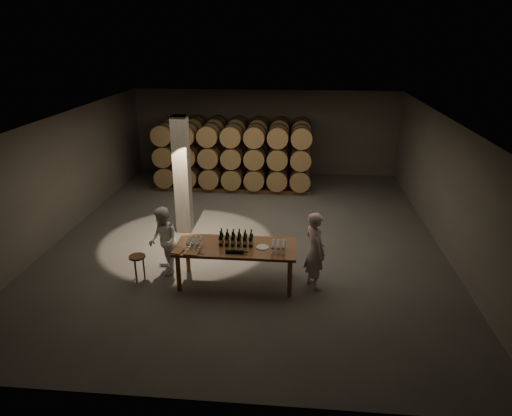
# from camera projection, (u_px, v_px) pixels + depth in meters

# --- Properties ---
(room) EXTENTS (12.00, 12.00, 12.00)m
(room) POSITION_uv_depth(u_px,v_px,m) (182.00, 176.00, 12.22)
(room) COLOR #575452
(room) RESTS_ON ground
(tasting_table) EXTENTS (2.60, 1.10, 0.90)m
(tasting_table) POSITION_uv_depth(u_px,v_px,m) (236.00, 250.00, 9.85)
(tasting_table) COLOR brown
(tasting_table) RESTS_ON ground
(barrel_stack_back) EXTENTS (5.48, 0.95, 2.31)m
(barrel_stack_back) POSITION_uv_depth(u_px,v_px,m) (238.00, 147.00, 16.93)
(barrel_stack_back) COLOR brown
(barrel_stack_back) RESTS_ON ground
(barrel_stack_front) EXTENTS (5.48, 0.95, 2.31)m
(barrel_stack_front) POSITION_uv_depth(u_px,v_px,m) (232.00, 157.00, 15.63)
(barrel_stack_front) COLOR brown
(barrel_stack_front) RESTS_ON ground
(bottle_cluster) EXTENTS (0.74, 0.24, 0.34)m
(bottle_cluster) POSITION_uv_depth(u_px,v_px,m) (236.00, 240.00, 9.82)
(bottle_cluster) COLOR black
(bottle_cluster) RESTS_ON tasting_table
(lying_bottles) EXTENTS (0.48, 0.08, 0.08)m
(lying_bottles) POSITION_uv_depth(u_px,v_px,m) (235.00, 252.00, 9.46)
(lying_bottles) COLOR black
(lying_bottles) RESTS_ON tasting_table
(glass_cluster_left) EXTENTS (0.30, 0.41, 0.16)m
(glass_cluster_left) POSITION_uv_depth(u_px,v_px,m) (194.00, 241.00, 9.76)
(glass_cluster_left) COLOR silver
(glass_cluster_left) RESTS_ON tasting_table
(glass_cluster_right) EXTENTS (0.30, 0.41, 0.17)m
(glass_cluster_right) POSITION_uv_depth(u_px,v_px,m) (278.00, 245.00, 9.58)
(glass_cluster_right) COLOR silver
(glass_cluster_right) RESTS_ON tasting_table
(plate) EXTENTS (0.27, 0.27, 0.02)m
(plate) POSITION_uv_depth(u_px,v_px,m) (262.00, 247.00, 9.73)
(plate) COLOR silver
(plate) RESTS_ON tasting_table
(notebook_near) EXTENTS (0.29, 0.24, 0.03)m
(notebook_near) POSITION_uv_depth(u_px,v_px,m) (191.00, 253.00, 9.46)
(notebook_near) COLOR #9B6338
(notebook_near) RESTS_ON tasting_table
(notebook_corner) EXTENTS (0.26, 0.30, 0.02)m
(notebook_corner) POSITION_uv_depth(u_px,v_px,m) (178.00, 251.00, 9.54)
(notebook_corner) COLOR #9B6338
(notebook_corner) RESTS_ON tasting_table
(pen) EXTENTS (0.13, 0.03, 0.01)m
(pen) POSITION_uv_depth(u_px,v_px,m) (201.00, 254.00, 9.45)
(pen) COLOR black
(pen) RESTS_ON tasting_table
(stool) EXTENTS (0.36, 0.36, 0.61)m
(stool) POSITION_uv_depth(u_px,v_px,m) (137.00, 260.00, 10.05)
(stool) COLOR brown
(stool) RESTS_ON ground
(person_man) EXTENTS (0.66, 0.75, 1.74)m
(person_man) POSITION_uv_depth(u_px,v_px,m) (315.00, 251.00, 9.67)
(person_man) COLOR silver
(person_man) RESTS_ON ground
(person_woman) EXTENTS (0.89, 0.96, 1.60)m
(person_woman) POSITION_uv_depth(u_px,v_px,m) (163.00, 241.00, 10.26)
(person_woman) COLOR white
(person_woman) RESTS_ON ground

